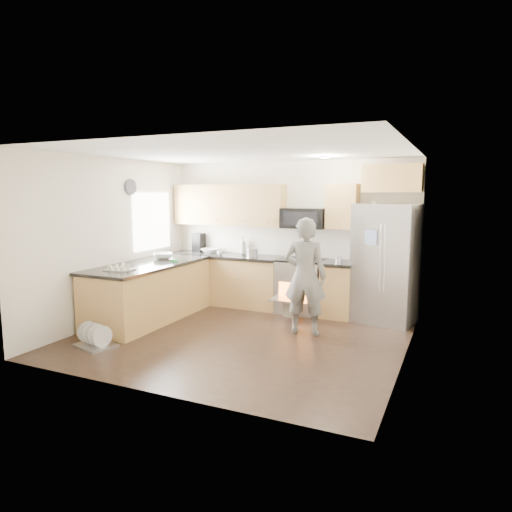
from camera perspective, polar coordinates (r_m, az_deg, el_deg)
The scene contains 8 objects.
ground at distance 6.64m, azimuth -2.10°, elevation -10.14°, with size 4.50×4.50×0.00m, color black.
room_shell at distance 6.35m, azimuth -2.41°, elevation 4.47°, with size 4.54×4.04×2.62m.
back_cabinet_run at distance 8.21m, azimuth -0.38°, elevation 0.30°, with size 4.45×0.64×2.50m.
peninsula at distance 7.62m, azimuth -13.16°, elevation -4.34°, with size 0.96×2.36×1.03m.
stove_range at distance 7.86m, azimuth 5.68°, elevation -2.21°, with size 0.76×0.97×1.79m.
refrigerator at distance 7.50m, azimuth 15.91°, elevation -0.90°, with size 1.03×0.87×1.89m.
person at distance 6.65m, azimuth 6.15°, elevation -2.53°, with size 0.62×0.41×1.71m, color gray.
dish_rack at distance 6.61m, azimuth -19.47°, elevation -9.91°, with size 0.60×0.52×0.32m.
Camera 1 is at (2.82, -5.64, 2.07)m, focal length 32.00 mm.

